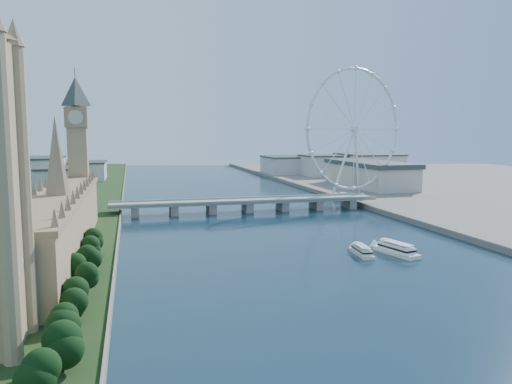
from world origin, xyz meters
name	(u,v)px	position (x,y,z in m)	size (l,w,h in m)	color
tree_row	(67,308)	(-113.00, 66.00, 9.46)	(8.96, 200.96, 21.88)	black
parliament_range	(59,224)	(-128.00, 170.00, 18.48)	(24.00, 200.00, 70.00)	tan
big_ben	(77,130)	(-128.00, 278.00, 66.57)	(20.02, 20.02, 110.00)	tan
westminster_bridge	(247,204)	(0.00, 300.00, 6.63)	(220.00, 22.00, 9.50)	gray
london_eye	(354,130)	(119.98, 355.08, 67.52)	(113.60, 39.12, 124.30)	silver
county_hall	(369,189)	(175.00, 430.00, 0.00)	(54.00, 144.00, 35.00)	beige
city_skyline	(232,169)	(39.22, 560.08, 16.96)	(505.00, 280.00, 32.00)	beige
tour_boat_near	(362,255)	(25.06, 141.59, 0.00)	(6.51, 25.70, 5.64)	silver
tour_boat_far	(396,254)	(43.56, 138.51, 0.00)	(8.08, 31.54, 6.99)	white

